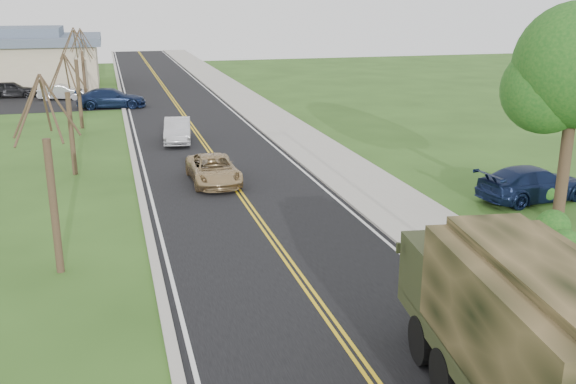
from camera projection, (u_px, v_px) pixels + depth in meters
name	position (u px, v px, depth m)	size (l,w,h in m)	color
road	(180.00, 109.00, 49.32)	(8.00, 120.00, 0.01)	black
curb_right	(233.00, 106.00, 50.37)	(0.30, 120.00, 0.12)	#9E998E
sidewalk_right	(254.00, 105.00, 50.83)	(3.20, 120.00, 0.10)	#9E998E
curb_left	(124.00, 111.00, 48.24)	(0.30, 120.00, 0.10)	#9E998E
leafy_tree	(576.00, 75.00, 22.90)	(4.83, 4.50, 8.10)	#38281C
bare_tree_a	(52.00, 191.00, 19.09)	(1.93, 2.26, 6.08)	#38281C
bare_tree_b	(70.00, 124.00, 30.20)	(1.83, 2.14, 5.73)	#38281C
bare_tree_c	(78.00, 86.00, 41.19)	(2.04, 2.39, 6.42)	#38281C
bare_tree_d	(84.00, 70.00, 52.32)	(1.88, 2.20, 5.91)	#38281C
military_truck	(523.00, 326.00, 12.27)	(3.50, 7.56, 3.64)	black
suv_champagne	(213.00, 170.00, 29.31)	(2.08, 4.51, 1.25)	tan
sedan_silver	(178.00, 131.00, 37.66)	(1.49, 4.27, 1.41)	#B7B7BC
pickup_navy	(533.00, 184.00, 26.72)	(2.02, 4.98, 1.45)	#101C3D
lot_car_dark	(12.00, 89.00, 54.95)	(1.69, 4.21, 1.43)	black
lot_car_silver	(62.00, 92.00, 53.76)	(1.35, 3.88, 1.28)	silver
lot_car_navy	(111.00, 98.00, 49.66)	(2.12, 5.22, 1.51)	#0F1A38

